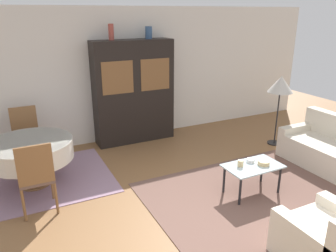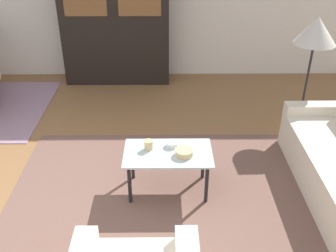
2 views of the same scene
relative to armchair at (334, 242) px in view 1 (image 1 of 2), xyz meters
name	(u,v)px [view 1 (image 1 of 2)]	position (x,y,z in m)	size (l,w,h in m)	color
ground_plane	(204,235)	(-0.93, 1.03, -0.30)	(14.00, 14.00, 0.00)	brown
wall_back	(110,76)	(-0.93, 4.66, 1.05)	(10.00, 0.06, 2.70)	silver
area_rug	(251,195)	(0.19, 1.51, -0.30)	(3.06, 2.23, 0.01)	brown
dining_rug	(35,182)	(-2.65, 3.36, -0.30)	(2.37, 1.83, 0.01)	gray
armchair	(334,242)	(0.00, 0.00, 0.00)	(0.87, 0.88, 0.83)	beige
coffee_table	(253,169)	(0.23, 1.57, 0.10)	(0.85, 0.50, 0.45)	black
display_cabinet	(134,92)	(-0.54, 4.39, 0.74)	(1.62, 0.44, 2.08)	black
dining_table	(30,150)	(-2.66, 3.28, 0.28)	(1.28, 1.28, 0.73)	brown
dining_chair_near	(36,175)	(-2.66, 2.42, 0.28)	(0.44, 0.44, 1.02)	brown
dining_chair_far	(26,133)	(-2.66, 4.15, 0.28)	(0.44, 0.44, 1.02)	brown
floor_lamp	(281,86)	(1.96, 2.90, 0.91)	(0.49, 0.49, 1.41)	black
cup	(240,163)	(0.05, 1.63, 0.20)	(0.08, 0.08, 0.10)	tan
bowl	(264,163)	(0.39, 1.52, 0.18)	(0.17, 0.17, 0.06)	tan
bowl_small	(251,160)	(0.28, 1.68, 0.18)	(0.12, 0.12, 0.05)	white
vase_tall	(111,32)	(-0.95, 4.39, 1.93)	(0.10, 0.10, 0.30)	#9E4238
vase_short	(149,33)	(-0.19, 4.39, 1.89)	(0.13, 0.13, 0.24)	#33517A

